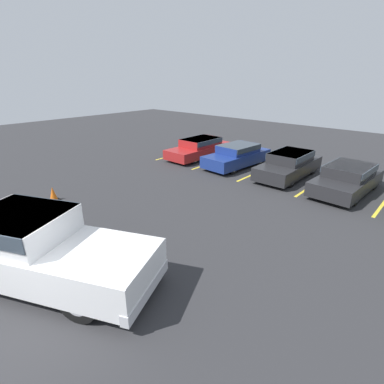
{
  "coord_description": "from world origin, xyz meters",
  "views": [
    {
      "loc": [
        5.89,
        -1.19,
        4.9
      ],
      "look_at": [
        -0.73,
        6.22,
        1.0
      ],
      "focal_mm": 28.0,
      "sensor_mm": 36.0,
      "label": 1
    }
  ],
  "objects_px": {
    "parked_sedan_c": "(289,164)",
    "traffic_cone": "(53,194)",
    "parked_sedan_a": "(200,147)",
    "parked_sedan_b": "(237,155)",
    "pickup_truck": "(35,248)",
    "parked_sedan_d": "(347,178)"
  },
  "relations": [
    {
      "from": "pickup_truck",
      "to": "parked_sedan_b",
      "type": "height_order",
      "value": "pickup_truck"
    },
    {
      "from": "parked_sedan_a",
      "to": "traffic_cone",
      "type": "xyz_separation_m",
      "value": [
        -0.01,
        -9.43,
        -0.37
      ]
    },
    {
      "from": "parked_sedan_c",
      "to": "traffic_cone",
      "type": "xyz_separation_m",
      "value": [
        -5.95,
        -9.46,
        -0.42
      ]
    },
    {
      "from": "parked_sedan_a",
      "to": "parked_sedan_b",
      "type": "height_order",
      "value": "parked_sedan_b"
    },
    {
      "from": "parked_sedan_b",
      "to": "parked_sedan_c",
      "type": "distance_m",
      "value": 3.03
    },
    {
      "from": "pickup_truck",
      "to": "parked_sedan_b",
      "type": "distance_m",
      "value": 12.03
    },
    {
      "from": "pickup_truck",
      "to": "parked_sedan_d",
      "type": "relative_size",
      "value": 1.46
    },
    {
      "from": "parked_sedan_a",
      "to": "parked_sedan_c",
      "type": "distance_m",
      "value": 5.93
    },
    {
      "from": "pickup_truck",
      "to": "traffic_cone",
      "type": "xyz_separation_m",
      "value": [
        -4.91,
        2.6,
        -0.65
      ]
    },
    {
      "from": "parked_sedan_b",
      "to": "parked_sedan_a",
      "type": "bearing_deg",
      "value": -89.16
    },
    {
      "from": "parked_sedan_a",
      "to": "parked_sedan_d",
      "type": "bearing_deg",
      "value": 88.46
    },
    {
      "from": "parked_sedan_b",
      "to": "parked_sedan_c",
      "type": "height_order",
      "value": "parked_sedan_c"
    },
    {
      "from": "parked_sedan_a",
      "to": "parked_sedan_b",
      "type": "xyz_separation_m",
      "value": [
        2.91,
        -0.16,
        0.03
      ]
    },
    {
      "from": "parked_sedan_b",
      "to": "parked_sedan_c",
      "type": "relative_size",
      "value": 0.98
    },
    {
      "from": "parked_sedan_a",
      "to": "traffic_cone",
      "type": "relative_size",
      "value": 8.11
    },
    {
      "from": "parked_sedan_c",
      "to": "traffic_cone",
      "type": "distance_m",
      "value": 11.18
    },
    {
      "from": "pickup_truck",
      "to": "traffic_cone",
      "type": "height_order",
      "value": "pickup_truck"
    },
    {
      "from": "pickup_truck",
      "to": "traffic_cone",
      "type": "bearing_deg",
      "value": 127.53
    },
    {
      "from": "pickup_truck",
      "to": "traffic_cone",
      "type": "distance_m",
      "value": 5.6
    },
    {
      "from": "parked_sedan_a",
      "to": "traffic_cone",
      "type": "bearing_deg",
      "value": 0.23
    },
    {
      "from": "pickup_truck",
      "to": "parked_sedan_c",
      "type": "height_order",
      "value": "pickup_truck"
    },
    {
      "from": "parked_sedan_a",
      "to": "parked_sedan_b",
      "type": "relative_size",
      "value": 1.07
    }
  ]
}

